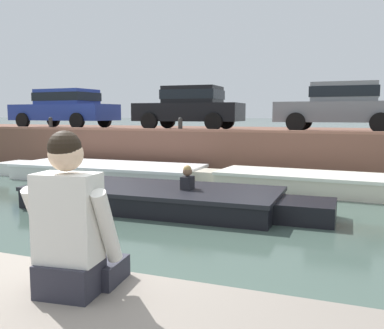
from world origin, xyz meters
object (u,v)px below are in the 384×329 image
Objects in this scene: mooring_bollard_west at (51,123)px; person_seated_right at (73,231)px; boat_moored_central_cream at (295,182)px; car_leftmost_blue at (65,107)px; motorboat_passing at (163,198)px; boat_moored_west_white at (100,171)px; car_centre_grey at (341,105)px; mooring_bollard_mid at (180,124)px; car_left_inner_black at (190,106)px.

mooring_bollard_west is 14.01m from person_seated_right.
boat_moored_central_cream is 1.17× the size of car_leftmost_blue.
boat_moored_west_white is at bearing 139.07° from motorboat_passing.
boat_moored_west_white is at bearing 179.78° from boat_moored_central_cream.
mooring_bollard_west is at bearing 129.80° from person_seated_right.
person_seated_right reaches higher than mooring_bollard_west.
motorboat_passing is 7.59m from car_centre_grey.
car_centre_grey reaches higher than mooring_bollard_mid.
mooring_bollard_west is at bearing 180.00° from mooring_bollard_mid.
car_leftmost_blue reaches higher than boat_moored_west_white.
boat_moored_central_cream is (5.83, -0.02, 0.01)m from boat_moored_west_white.
mooring_bollard_west reaches higher than boat_moored_west_white.
motorboat_passing is 10.16m from car_leftmost_blue.
person_seated_right is at bearing -50.20° from mooring_bollard_west.
mooring_bollard_mid is (5.81, -1.72, -0.61)m from car_leftmost_blue.
motorboat_passing is at bearing 110.11° from person_seated_right.
motorboat_passing is 14.50× the size of mooring_bollard_mid.
mooring_bollard_west is at bearing 168.72° from boat_moored_central_cream.
car_leftmost_blue is 1.13× the size of car_centre_grey.
mooring_bollard_west is at bearing -160.35° from car_left_inner_black.
car_centre_grey is at bearing 9.78° from mooring_bollard_west.
car_centre_grey is at bearing -0.03° from car_left_inner_black.
boat_moored_central_cream is at bearing -39.70° from car_left_inner_black.
boat_moored_central_cream is 11.73× the size of mooring_bollard_mid.
motorboat_passing is at bearing -126.71° from boat_moored_central_cream.
motorboat_passing is 7.18m from car_left_inner_black.
person_seated_right reaches higher than boat_moored_central_cream.
mooring_bollard_west is 5.15m from mooring_bollard_mid.
car_leftmost_blue is 10.64m from car_centre_grey.
car_leftmost_blue is at bearing 163.51° from mooring_bollard_mid.
car_leftmost_blue and car_centre_grey have the same top height.
car_left_inner_black and car_centre_grey have the same top height.
person_seated_right is (4.13, -12.48, -0.98)m from car_left_inner_black.
car_centre_grey is (3.18, 6.59, 2.03)m from motorboat_passing.
boat_moored_west_white is 2.97m from mooring_bollard_mid.
car_leftmost_blue is 1.94m from mooring_bollard_west.
car_leftmost_blue reaches higher than boat_moored_central_cream.
motorboat_passing is 8.49m from mooring_bollard_west.
person_seated_right reaches higher than motorboat_passing.
mooring_bollard_mid is (1.90, 1.79, 1.41)m from boat_moored_west_white.
mooring_bollard_mid is at bearing 155.27° from boat_moored_central_cream.
car_centre_grey is at bearing 64.27° from motorboat_passing.
car_left_inner_black is (-4.26, 3.54, 2.01)m from boat_moored_central_cream.
mooring_bollard_west is at bearing 144.42° from motorboat_passing.
car_leftmost_blue is 6.09m from mooring_bollard_mid.
mooring_bollard_west and mooring_bollard_mid have the same top height.
boat_moored_west_white is 4.35m from car_left_inner_black.
boat_moored_west_white is 15.27× the size of mooring_bollard_mid.
boat_moored_central_cream is 9.01m from person_seated_right.
car_leftmost_blue is 5.48m from car_left_inner_black.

